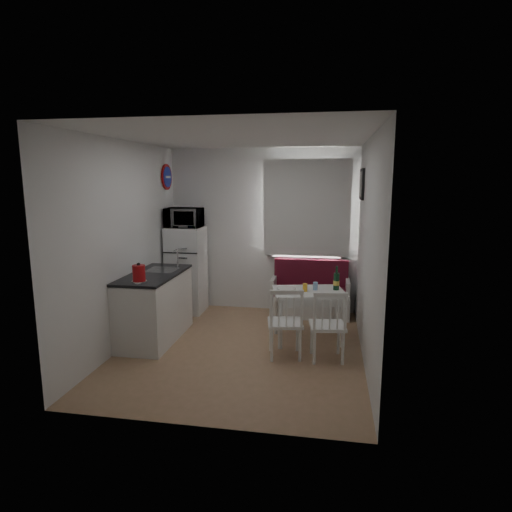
{
  "coord_description": "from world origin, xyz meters",
  "views": [
    {
      "loc": [
        1.06,
        -5.01,
        2.12
      ],
      "look_at": [
        0.11,
        0.5,
        1.11
      ],
      "focal_mm": 30.0,
      "sensor_mm": 36.0,
      "label": 1
    }
  ],
  "objects_px": {
    "dining_table": "(309,296)",
    "kettle": "(139,273)",
    "kitchen_counter": "(155,306)",
    "bench": "(310,298)",
    "fridge": "(187,270)",
    "microwave": "(184,218)",
    "wine_bottle": "(336,278)",
    "chair_left": "(284,316)",
    "chair_right": "(328,319)"
  },
  "relations": [
    {
      "from": "bench",
      "to": "dining_table",
      "type": "bearing_deg",
      "value": -88.48
    },
    {
      "from": "chair_left",
      "to": "wine_bottle",
      "type": "height_order",
      "value": "wine_bottle"
    },
    {
      "from": "kettle",
      "to": "wine_bottle",
      "type": "bearing_deg",
      "value": 21.73
    },
    {
      "from": "chair_left",
      "to": "microwave",
      "type": "relative_size",
      "value": 0.86
    },
    {
      "from": "chair_left",
      "to": "wine_bottle",
      "type": "bearing_deg",
      "value": 41.53
    },
    {
      "from": "bench",
      "to": "wine_bottle",
      "type": "distance_m",
      "value": 1.17
    },
    {
      "from": "dining_table",
      "to": "chair_left",
      "type": "height_order",
      "value": "chair_left"
    },
    {
      "from": "kettle",
      "to": "wine_bottle",
      "type": "relative_size",
      "value": 0.75
    },
    {
      "from": "fridge",
      "to": "microwave",
      "type": "relative_size",
      "value": 2.51
    },
    {
      "from": "dining_table",
      "to": "fridge",
      "type": "distance_m",
      "value": 2.22
    },
    {
      "from": "kitchen_counter",
      "to": "chair_left",
      "type": "height_order",
      "value": "kitchen_counter"
    },
    {
      "from": "dining_table",
      "to": "chair_left",
      "type": "bearing_deg",
      "value": -123.46
    },
    {
      "from": "microwave",
      "to": "wine_bottle",
      "type": "height_order",
      "value": "microwave"
    },
    {
      "from": "kitchen_counter",
      "to": "wine_bottle",
      "type": "relative_size",
      "value": 4.15
    },
    {
      "from": "bench",
      "to": "kettle",
      "type": "xyz_separation_m",
      "value": [
        -1.94,
        -1.89,
        0.73
      ]
    },
    {
      "from": "bench",
      "to": "microwave",
      "type": "relative_size",
      "value": 2.22
    },
    {
      "from": "dining_table",
      "to": "kettle",
      "type": "distance_m",
      "value": 2.17
    },
    {
      "from": "fridge",
      "to": "kettle",
      "type": "height_order",
      "value": "fridge"
    },
    {
      "from": "chair_left",
      "to": "fridge",
      "type": "height_order",
      "value": "fridge"
    },
    {
      "from": "chair_right",
      "to": "microwave",
      "type": "height_order",
      "value": "microwave"
    },
    {
      "from": "fridge",
      "to": "chair_right",
      "type": "bearing_deg",
      "value": -35.67
    },
    {
      "from": "bench",
      "to": "chair_right",
      "type": "relative_size",
      "value": 2.62
    },
    {
      "from": "bench",
      "to": "chair_right",
      "type": "distance_m",
      "value": 1.76
    },
    {
      "from": "kitchen_counter",
      "to": "microwave",
      "type": "distance_m",
      "value": 1.6
    },
    {
      "from": "fridge",
      "to": "kettle",
      "type": "bearing_deg",
      "value": -89.03
    },
    {
      "from": "fridge",
      "to": "microwave",
      "type": "bearing_deg",
      "value": -90.0
    },
    {
      "from": "chair_left",
      "to": "chair_right",
      "type": "xyz_separation_m",
      "value": [
        0.5,
        0.0,
        -0.0
      ]
    },
    {
      "from": "bench",
      "to": "kettle",
      "type": "relative_size",
      "value": 5.08
    },
    {
      "from": "chair_left",
      "to": "chair_right",
      "type": "height_order",
      "value": "chair_left"
    },
    {
      "from": "bench",
      "to": "kettle",
      "type": "height_order",
      "value": "kettle"
    },
    {
      "from": "bench",
      "to": "dining_table",
      "type": "distance_m",
      "value": 1.11
    },
    {
      "from": "bench",
      "to": "kettle",
      "type": "bearing_deg",
      "value": -135.79
    },
    {
      "from": "dining_table",
      "to": "chair_right",
      "type": "bearing_deg",
      "value": -81.93
    },
    {
      "from": "wine_bottle",
      "to": "dining_table",
      "type": "bearing_deg",
      "value": -164.05
    },
    {
      "from": "chair_left",
      "to": "dining_table",
      "type": "bearing_deg",
      "value": 59.08
    },
    {
      "from": "chair_left",
      "to": "microwave",
      "type": "xyz_separation_m",
      "value": [
        -1.75,
        1.57,
        0.99
      ]
    },
    {
      "from": "fridge",
      "to": "microwave",
      "type": "distance_m",
      "value": 0.84
    },
    {
      "from": "fridge",
      "to": "kitchen_counter",
      "type": "bearing_deg",
      "value": -90.9
    },
    {
      "from": "kettle",
      "to": "wine_bottle",
      "type": "xyz_separation_m",
      "value": [
        2.32,
        0.92,
        -0.18
      ]
    },
    {
      "from": "kettle",
      "to": "wine_bottle",
      "type": "distance_m",
      "value": 2.5
    },
    {
      "from": "dining_table",
      "to": "chair_left",
      "type": "xyz_separation_m",
      "value": [
        -0.25,
        -0.66,
        -0.07
      ]
    },
    {
      "from": "chair_left",
      "to": "kitchen_counter",
      "type": "bearing_deg",
      "value": 157.99
    },
    {
      "from": "microwave",
      "to": "dining_table",
      "type": "bearing_deg",
      "value": -24.36
    },
    {
      "from": "kettle",
      "to": "chair_right",
      "type": "bearing_deg",
      "value": 4.27
    },
    {
      "from": "fridge",
      "to": "wine_bottle",
      "type": "relative_size",
      "value": 4.32
    },
    {
      "from": "kitchen_counter",
      "to": "bench",
      "type": "xyz_separation_m",
      "value": [
        1.99,
        1.35,
        -0.17
      ]
    },
    {
      "from": "fridge",
      "to": "dining_table",
      "type": "bearing_deg",
      "value": -25.54
    },
    {
      "from": "kitchen_counter",
      "to": "dining_table",
      "type": "relative_size",
      "value": 1.28
    },
    {
      "from": "bench",
      "to": "dining_table",
      "type": "relative_size",
      "value": 1.18
    },
    {
      "from": "dining_table",
      "to": "chair_left",
      "type": "relative_size",
      "value": 2.18
    }
  ]
}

